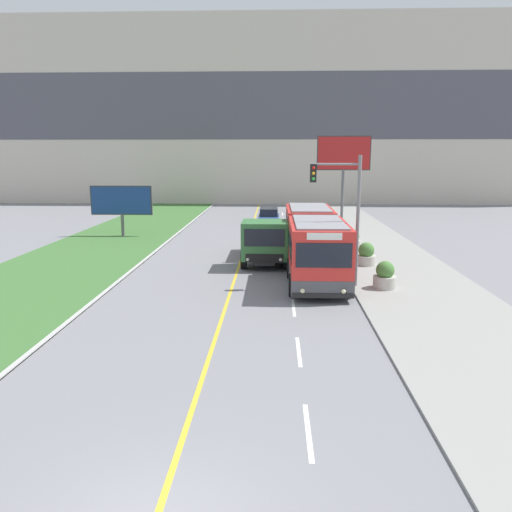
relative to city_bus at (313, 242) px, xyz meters
name	(u,v)px	position (x,y,z in m)	size (l,w,h in m)	color
lane_marking_centre	(202,436)	(-3.55, -15.80, -1.57)	(2.88, 140.00, 0.01)	gold
apartment_block_background	(260,113)	(-3.96, 40.30, 9.63)	(80.00, 8.04, 22.40)	beige
city_bus	(313,242)	(0.00, 0.00, 0.00)	(2.73, 11.86, 3.10)	red
dump_truck	(265,242)	(-2.53, 1.73, -0.31)	(2.55, 6.65, 2.55)	black
car_distant	(269,217)	(-2.53, 17.89, -0.89)	(1.80, 4.30, 1.45)	#2D4784
traffic_light_mast	(344,205)	(1.13, -3.07, 2.26)	(2.28, 0.32, 6.03)	slate
billboard_large	(344,157)	(3.97, 18.96, 4.28)	(4.67, 0.24, 7.65)	#59595B
billboard_small	(121,201)	(-13.45, 11.15, 1.05)	(4.61, 0.24, 3.79)	#59595B
planter_round_near	(385,276)	(3.02, -3.46, -0.94)	(1.04, 1.04, 1.26)	#B7B2A8
planter_round_second	(366,255)	(3.04, 1.44, -0.95)	(1.09, 1.09, 1.25)	#B7B2A8
planter_round_third	(353,240)	(3.07, 6.34, -0.96)	(1.03, 1.03, 1.21)	#B7B2A8
planter_round_far	(339,229)	(2.78, 11.24, -0.94)	(1.06, 1.06, 1.26)	#B7B2A8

